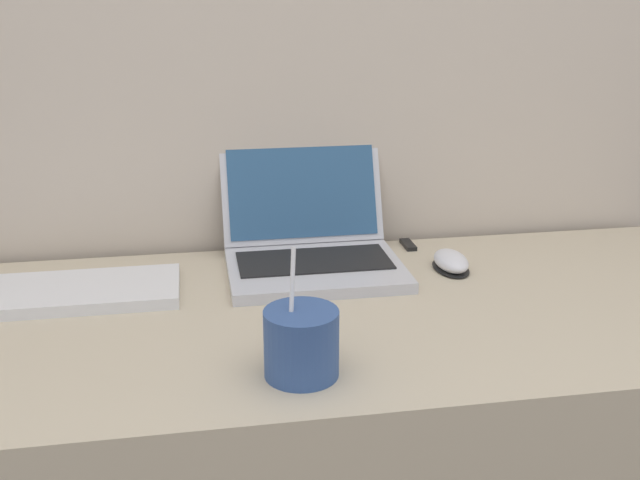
{
  "coord_description": "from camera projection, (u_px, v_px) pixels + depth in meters",
  "views": [
    {
      "loc": [
        -0.23,
        -0.77,
        1.21
      ],
      "look_at": [
        -0.02,
        0.42,
        0.8
      ],
      "focal_mm": 42.0,
      "sensor_mm": 36.0,
      "label": 1
    }
  ],
  "objects": [
    {
      "name": "computer_mouse",
      "position": [
        451.0,
        262.0,
        1.37
      ],
      "size": [
        0.06,
        0.11,
        0.03
      ],
      "color": "black",
      "rests_on": "desk"
    },
    {
      "name": "laptop",
      "position": [
        310.0,
        238.0,
        1.39
      ],
      "size": [
        0.31,
        0.33,
        0.23
      ],
      "color": "silver",
      "rests_on": "desk"
    },
    {
      "name": "usb_stick",
      "position": [
        408.0,
        245.0,
        1.5
      ],
      "size": [
        0.02,
        0.06,
        0.01
      ],
      "color": "black",
      "rests_on": "desk"
    },
    {
      "name": "drink_cup",
      "position": [
        301.0,
        342.0,
        0.99
      ],
      "size": [
        0.1,
        0.1,
        0.18
      ],
      "color": "#33518C",
      "rests_on": "desk"
    },
    {
      "name": "external_keyboard",
      "position": [
        42.0,
        294.0,
        1.24
      ],
      "size": [
        0.45,
        0.16,
        0.02
      ],
      "color": "silver",
      "rests_on": "desk"
    }
  ]
}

